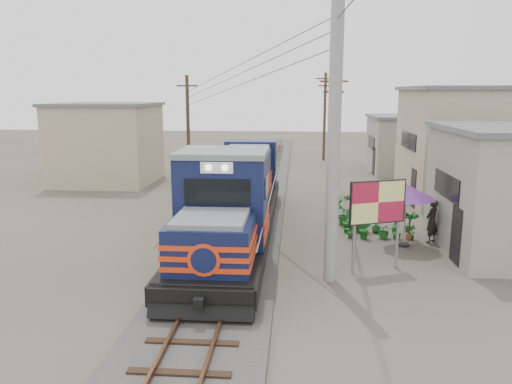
# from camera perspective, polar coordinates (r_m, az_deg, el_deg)

# --- Properties ---
(ground) EXTENTS (120.00, 120.00, 0.00)m
(ground) POSITION_cam_1_polar(r_m,az_deg,el_deg) (17.00, -3.71, -9.01)
(ground) COLOR #473F35
(ground) RESTS_ON ground
(ballast) EXTENTS (3.60, 70.00, 0.16)m
(ballast) POSITION_cam_1_polar(r_m,az_deg,el_deg) (26.52, -0.63, -1.31)
(ballast) COLOR #595651
(ballast) RESTS_ON ground
(track) EXTENTS (1.15, 70.00, 0.12)m
(track) POSITION_cam_1_polar(r_m,az_deg,el_deg) (26.48, -0.63, -0.93)
(track) COLOR #51331E
(track) RESTS_ON ground
(locomotive) EXTENTS (2.91, 15.85, 3.93)m
(locomotive) POSITION_cam_1_polar(r_m,az_deg,el_deg) (20.13, -2.24, -0.65)
(locomotive) COLOR black
(locomotive) RESTS_ON ground
(utility_pole_main) EXTENTS (0.40, 0.40, 10.00)m
(utility_pole_main) POSITION_cam_1_polar(r_m,az_deg,el_deg) (15.33, 8.95, 7.82)
(utility_pole_main) COLOR #9E9B93
(utility_pole_main) RESTS_ON ground
(wooden_pole_mid) EXTENTS (1.60, 0.24, 7.00)m
(wooden_pole_mid) POSITION_cam_1_polar(r_m,az_deg,el_deg) (29.92, 8.74, 6.98)
(wooden_pole_mid) COLOR #4C3826
(wooden_pole_mid) RESTS_ON ground
(wooden_pole_far) EXTENTS (1.60, 0.24, 7.50)m
(wooden_pole_far) POSITION_cam_1_polar(r_m,az_deg,el_deg) (43.87, 7.85, 8.71)
(wooden_pole_far) COLOR #4C3826
(wooden_pole_far) RESTS_ON ground
(wooden_pole_left) EXTENTS (1.60, 0.24, 7.00)m
(wooden_pole_left) POSITION_cam_1_polar(r_m,az_deg,el_deg) (34.62, -7.77, 7.60)
(wooden_pole_left) COLOR #4C3826
(wooden_pole_left) RESTS_ON ground
(power_lines) EXTENTS (9.65, 19.00, 3.30)m
(power_lines) POSITION_cam_1_polar(r_m,az_deg,el_deg) (24.43, -1.34, 15.26)
(power_lines) COLOR black
(power_lines) RESTS_ON ground
(shophouse_mid) EXTENTS (8.40, 7.35, 6.20)m
(shophouse_mid) POSITION_cam_1_polar(r_m,az_deg,el_deg) (29.69, 24.63, 4.95)
(shophouse_mid) COLOR tan
(shophouse_mid) RESTS_ON ground
(shophouse_back) EXTENTS (6.30, 6.30, 4.20)m
(shophouse_back) POSITION_cam_1_polar(r_m,az_deg,el_deg) (38.92, 17.45, 5.27)
(shophouse_back) COLOR gray
(shophouse_back) RESTS_ON ground
(shophouse_left) EXTENTS (6.30, 6.30, 5.20)m
(shophouse_left) POSITION_cam_1_polar(r_m,az_deg,el_deg) (34.23, -16.68, 5.39)
(shophouse_left) COLOR tan
(shophouse_left) RESTS_ON ground
(billboard) EXTENTS (1.91, 0.83, 3.09)m
(billboard) POSITION_cam_1_polar(r_m,az_deg,el_deg) (16.87, 13.72, -1.43)
(billboard) COLOR #99999E
(billboard) RESTS_ON ground
(market_umbrella) EXTENTS (2.79, 2.79, 2.46)m
(market_umbrella) POSITION_cam_1_polar(r_m,az_deg,el_deg) (19.89, 16.81, 0.01)
(market_umbrella) COLOR black
(market_umbrella) RESTS_ON ground
(vendor) EXTENTS (0.75, 0.75, 1.75)m
(vendor) POSITION_cam_1_polar(r_m,az_deg,el_deg) (20.98, 19.45, -3.17)
(vendor) COLOR black
(vendor) RESTS_ON ground
(plant_nursery) EXTENTS (3.28, 2.94, 1.03)m
(plant_nursery) POSITION_cam_1_polar(r_m,az_deg,el_deg) (21.88, 12.03, -3.33)
(plant_nursery) COLOR #1C6320
(plant_nursery) RESTS_ON ground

